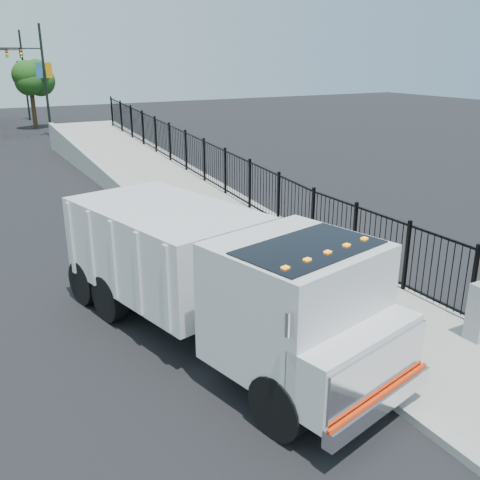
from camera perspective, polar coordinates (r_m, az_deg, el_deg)
ground at (r=12.44m, az=5.18°, el=-8.97°), size 120.00×120.00×0.00m
sidewalk at (r=12.24m, az=18.19°, el=-10.13°), size 3.55×12.00×0.12m
curb at (r=11.03m, az=11.11°, el=-12.77°), size 0.30×12.00×0.16m
ramp at (r=27.04m, az=-10.17°, el=6.34°), size 3.95×24.06×3.19m
iron_fence at (r=23.73m, az=-3.81°, el=7.05°), size 0.10×28.00×1.80m
truck at (r=10.96m, az=-2.38°, el=-3.60°), size 4.52×8.76×2.87m
worker at (r=11.99m, az=10.52°, el=-5.48°), size 0.53×0.67×1.59m
debris at (r=14.50m, az=9.34°, el=-4.21°), size 0.35×0.35×0.09m
light_pole_1 at (r=43.37m, az=-20.53°, el=16.02°), size 3.78×0.22×8.00m
light_pole_3 at (r=55.36m, az=-22.36°, el=16.23°), size 3.78×0.22×8.00m
tree_1 at (r=48.68m, az=-21.48°, el=15.60°), size 2.30×2.30×5.15m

